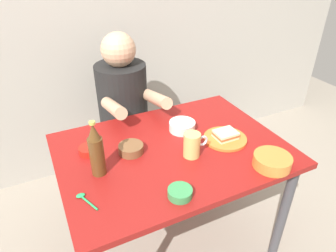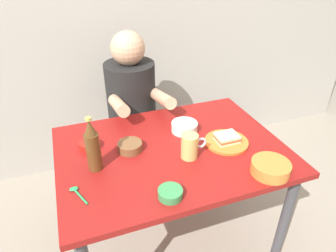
{
  "view_description": "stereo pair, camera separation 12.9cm",
  "coord_description": "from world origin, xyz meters",
  "px_view_note": "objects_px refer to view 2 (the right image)",
  "views": [
    {
      "loc": [
        -0.55,
        -1.08,
        1.61
      ],
      "look_at": [
        0.0,
        0.05,
        0.84
      ],
      "focal_mm": 32.21,
      "sensor_mm": 36.0,
      "label": 1
    },
    {
      "loc": [
        -0.43,
        -1.13,
        1.61
      ],
      "look_at": [
        0.0,
        0.05,
        0.84
      ],
      "focal_mm": 32.21,
      "sensor_mm": 36.0,
      "label": 2
    }
  ],
  "objects_px": {
    "dining_table": "(171,163)",
    "beer_bottle": "(93,147)",
    "person_seated": "(131,94)",
    "soup_bowl_orange": "(271,167)",
    "stool": "(135,146)",
    "beer_mug": "(190,146)",
    "plate_orange": "(226,142)",
    "sandwich": "(227,138)"
  },
  "relations": [
    {
      "from": "person_seated",
      "to": "plate_orange",
      "type": "xyz_separation_m",
      "value": [
        0.32,
        -0.67,
        -0.02
      ]
    },
    {
      "from": "stool",
      "to": "person_seated",
      "type": "xyz_separation_m",
      "value": [
        0.0,
        -0.01,
        0.42
      ]
    },
    {
      "from": "dining_table",
      "to": "person_seated",
      "type": "bearing_deg",
      "value": 94.31
    },
    {
      "from": "person_seated",
      "to": "beer_bottle",
      "type": "relative_size",
      "value": 2.75
    },
    {
      "from": "plate_orange",
      "to": "soup_bowl_orange",
      "type": "distance_m",
      "value": 0.28
    },
    {
      "from": "person_seated",
      "to": "beer_bottle",
      "type": "bearing_deg",
      "value": -116.78
    },
    {
      "from": "stool",
      "to": "soup_bowl_orange",
      "type": "xyz_separation_m",
      "value": [
        0.39,
        -0.95,
        0.42
      ]
    },
    {
      "from": "beer_mug",
      "to": "plate_orange",
      "type": "bearing_deg",
      "value": 10.26
    },
    {
      "from": "person_seated",
      "to": "soup_bowl_orange",
      "type": "height_order",
      "value": "person_seated"
    },
    {
      "from": "stool",
      "to": "sandwich",
      "type": "height_order",
      "value": "sandwich"
    },
    {
      "from": "beer_bottle",
      "to": "soup_bowl_orange",
      "type": "distance_m",
      "value": 0.78
    },
    {
      "from": "person_seated",
      "to": "plate_orange",
      "type": "bearing_deg",
      "value": -64.33
    },
    {
      "from": "dining_table",
      "to": "plate_orange",
      "type": "distance_m",
      "value": 0.3
    },
    {
      "from": "stool",
      "to": "beer_mug",
      "type": "xyz_separation_m",
      "value": [
        0.1,
        -0.72,
        0.45
      ]
    },
    {
      "from": "dining_table",
      "to": "beer_bottle",
      "type": "bearing_deg",
      "value": -175.85
    },
    {
      "from": "sandwich",
      "to": "plate_orange",
      "type": "bearing_deg",
      "value": 7.13
    },
    {
      "from": "stool",
      "to": "beer_mug",
      "type": "bearing_deg",
      "value": -81.81
    },
    {
      "from": "plate_orange",
      "to": "beer_mug",
      "type": "relative_size",
      "value": 1.75
    },
    {
      "from": "beer_bottle",
      "to": "soup_bowl_orange",
      "type": "xyz_separation_m",
      "value": [
        0.71,
        -0.29,
        -0.09
      ]
    },
    {
      "from": "beer_mug",
      "to": "soup_bowl_orange",
      "type": "relative_size",
      "value": 0.74
    },
    {
      "from": "stool",
      "to": "beer_bottle",
      "type": "bearing_deg",
      "value": -116.38
    },
    {
      "from": "dining_table",
      "to": "soup_bowl_orange",
      "type": "relative_size",
      "value": 6.47
    },
    {
      "from": "stool",
      "to": "beer_bottle",
      "type": "height_order",
      "value": "beer_bottle"
    },
    {
      "from": "beer_bottle",
      "to": "soup_bowl_orange",
      "type": "height_order",
      "value": "beer_bottle"
    },
    {
      "from": "person_seated",
      "to": "beer_mug",
      "type": "xyz_separation_m",
      "value": [
        0.1,
        -0.71,
        0.03
      ]
    },
    {
      "from": "dining_table",
      "to": "plate_orange",
      "type": "relative_size",
      "value": 5.0
    },
    {
      "from": "sandwich",
      "to": "stool",
      "type": "bearing_deg",
      "value": 115.3
    },
    {
      "from": "dining_table",
      "to": "beer_mug",
      "type": "distance_m",
      "value": 0.19
    },
    {
      "from": "person_seated",
      "to": "dining_table",
      "type": "bearing_deg",
      "value": -85.69
    },
    {
      "from": "plate_orange",
      "to": "beer_bottle",
      "type": "xyz_separation_m",
      "value": [
        -0.65,
        0.03,
        0.11
      ]
    },
    {
      "from": "stool",
      "to": "beer_mug",
      "type": "height_order",
      "value": "beer_mug"
    },
    {
      "from": "plate_orange",
      "to": "soup_bowl_orange",
      "type": "bearing_deg",
      "value": -76.24
    },
    {
      "from": "plate_orange",
      "to": "sandwich",
      "type": "bearing_deg",
      "value": -172.87
    },
    {
      "from": "stool",
      "to": "beer_bottle",
      "type": "distance_m",
      "value": 0.89
    },
    {
      "from": "stool",
      "to": "beer_bottle",
      "type": "xyz_separation_m",
      "value": [
        -0.33,
        -0.66,
        0.51
      ]
    },
    {
      "from": "beer_mug",
      "to": "soup_bowl_orange",
      "type": "bearing_deg",
      "value": -38.7
    },
    {
      "from": "sandwich",
      "to": "beer_bottle",
      "type": "height_order",
      "value": "beer_bottle"
    },
    {
      "from": "sandwich",
      "to": "soup_bowl_orange",
      "type": "bearing_deg",
      "value": -76.24
    },
    {
      "from": "dining_table",
      "to": "soup_bowl_orange",
      "type": "distance_m",
      "value": 0.48
    },
    {
      "from": "dining_table",
      "to": "beer_mug",
      "type": "bearing_deg",
      "value": -58.15
    },
    {
      "from": "person_seated",
      "to": "beer_mug",
      "type": "relative_size",
      "value": 5.71
    },
    {
      "from": "beer_bottle",
      "to": "beer_mug",
      "type": "bearing_deg",
      "value": -8.62
    }
  ]
}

